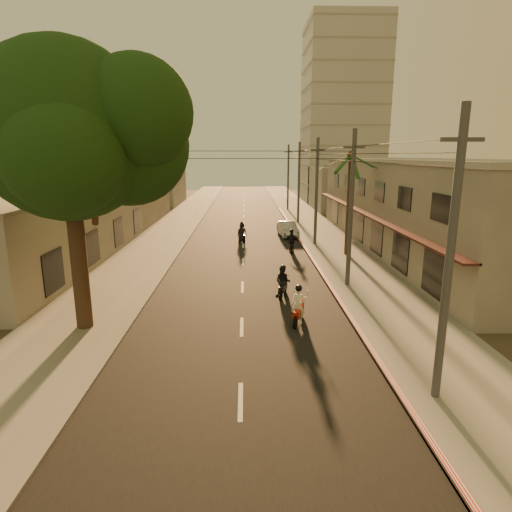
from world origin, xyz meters
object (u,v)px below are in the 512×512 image
object	(u,v)px
palm_tree	(351,161)
scooter_mid_a	(283,282)
broadleaf_tree	(77,132)
parked_car	(288,229)
scooter_mid_b	(291,242)
scooter_red	(298,306)
scooter_far_a	(242,233)

from	to	relation	value
palm_tree	scooter_mid_a	xyz separation A→B (m)	(-5.78, -9.85, -6.31)
scooter_mid_a	broadleaf_tree	bearing A→B (deg)	-140.29
broadleaf_tree	scooter_mid_a	bearing A→B (deg)	24.38
scooter_mid_a	parked_car	bearing A→B (deg)	98.91
scooter_mid_a	scooter_mid_b	world-z (taller)	scooter_mid_b
scooter_red	scooter_far_a	bearing A→B (deg)	116.96
broadleaf_tree	scooter_mid_b	size ratio (longest dim) A/B	6.35
scooter_far_a	scooter_mid_a	bearing A→B (deg)	-97.56
palm_tree	scooter_far_a	xyz separation A→B (m)	(-8.11, 5.30, -6.30)
palm_tree	scooter_mid_a	bearing A→B (deg)	-120.39
broadleaf_tree	scooter_red	bearing A→B (deg)	1.36
parked_car	scooter_far_a	bearing A→B (deg)	-152.37
broadleaf_tree	scooter_red	xyz separation A→B (m)	(9.21, 0.22, -7.64)
broadleaf_tree	palm_tree	xyz separation A→B (m)	(14.61, 13.86, -1.33)
scooter_mid_b	parked_car	size ratio (longest dim) A/B	0.44
scooter_mid_a	parked_car	xyz separation A→B (m)	(2.02, 17.99, -0.14)
palm_tree	scooter_mid_b	distance (m)	7.66
broadleaf_tree	parked_car	xyz separation A→B (m)	(10.86, 21.99, -7.78)
parked_car	broadleaf_tree	bearing A→B (deg)	-121.70
palm_tree	scooter_mid_a	world-z (taller)	palm_tree
broadleaf_tree	palm_tree	world-z (taller)	broadleaf_tree
scooter_mid_a	parked_car	size ratio (longest dim) A/B	0.42
broadleaf_tree	scooter_mid_a	distance (m)	12.35
scooter_mid_b	scooter_red	bearing A→B (deg)	-90.44
broadleaf_tree	scooter_mid_b	xyz separation A→B (m)	(10.48, 15.17, -7.64)
broadleaf_tree	scooter_red	distance (m)	11.97
palm_tree	scooter_red	bearing A→B (deg)	-111.61
scooter_red	scooter_mid_b	size ratio (longest dim) A/B	0.98
broadleaf_tree	parked_car	bearing A→B (deg)	63.72
parked_car	palm_tree	bearing A→B (deg)	-70.65
scooter_mid_a	scooter_red	bearing A→B (deg)	-69.00
broadleaf_tree	scooter_mid_b	distance (m)	19.95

